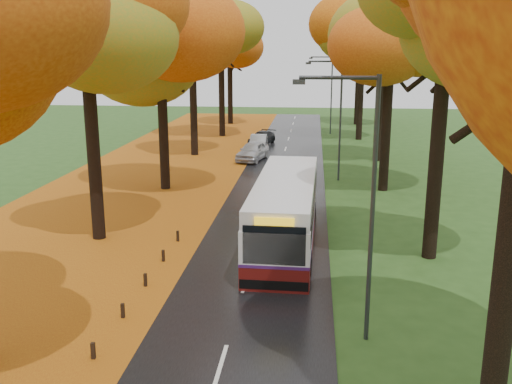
% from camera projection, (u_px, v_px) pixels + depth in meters
% --- Properties ---
extents(road, '(6.50, 90.00, 0.04)m').
position_uv_depth(road, '(271.00, 197.00, 34.36)').
color(road, black).
rests_on(road, ground).
extents(centre_line, '(0.12, 90.00, 0.01)m').
position_uv_depth(centre_line, '(271.00, 196.00, 34.36)').
color(centre_line, silver).
rests_on(centre_line, road).
extents(leaf_verge, '(12.00, 90.00, 0.02)m').
position_uv_depth(leaf_verge, '(126.00, 193.00, 35.24)').
color(leaf_verge, maroon).
rests_on(leaf_verge, ground).
extents(leaf_drift, '(0.90, 90.00, 0.01)m').
position_uv_depth(leaf_drift, '(221.00, 195.00, 34.65)').
color(leaf_drift, '#B57112').
rests_on(leaf_drift, road).
extents(trees_left, '(9.20, 74.00, 13.88)m').
position_uv_depth(trees_left, '(157.00, 35.00, 34.74)').
color(trees_left, black).
rests_on(trees_left, ground).
extents(trees_right, '(9.30, 74.20, 13.96)m').
position_uv_depth(trees_right, '(398.00, 31.00, 33.15)').
color(trees_right, black).
rests_on(trees_right, ground).
extents(bollard_row, '(0.11, 23.51, 0.52)m').
position_uv_depth(bollard_row, '(75.00, 376.00, 15.08)').
color(bollard_row, black).
rests_on(bollard_row, ground).
extents(streetlamp_near, '(2.45, 0.18, 8.00)m').
position_uv_depth(streetlamp_near, '(365.00, 190.00, 16.43)').
color(streetlamp_near, '#333538').
rests_on(streetlamp_near, ground).
extents(streetlamp_mid, '(2.45, 0.18, 8.00)m').
position_uv_depth(streetlamp_mid, '(337.00, 111.00, 37.66)').
color(streetlamp_mid, '#333538').
rests_on(streetlamp_mid, ground).
extents(streetlamp_far, '(2.45, 0.18, 8.00)m').
position_uv_depth(streetlamp_far, '(329.00, 89.00, 58.89)').
color(streetlamp_far, '#333538').
rests_on(streetlamp_far, ground).
extents(bus, '(2.86, 11.43, 2.99)m').
position_uv_depth(bus, '(285.00, 209.00, 25.82)').
color(bus, '#510F0C').
rests_on(bus, road).
extents(car_white, '(2.66, 4.62, 1.48)m').
position_uv_depth(car_white, '(253.00, 151.00, 45.38)').
color(car_white, '#B9B9BE').
rests_on(car_white, road).
extents(car_silver, '(1.49, 4.06, 1.33)m').
position_uv_depth(car_silver, '(258.00, 142.00, 50.09)').
color(car_silver, '#989BA0').
rests_on(car_silver, road).
extents(car_dark, '(2.65, 4.35, 1.18)m').
position_uv_depth(car_dark, '(262.00, 138.00, 53.22)').
color(car_dark, black).
rests_on(car_dark, road).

